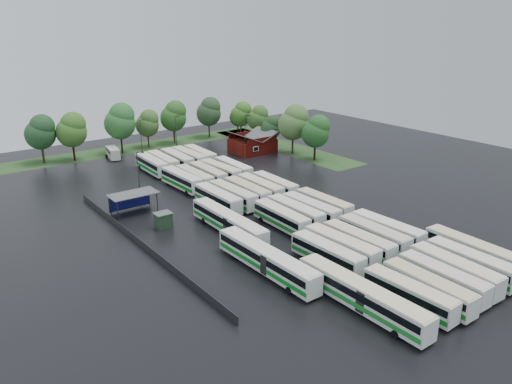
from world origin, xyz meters
TOP-DOWN VIEW (x-y plane):
  - ground at (0.00, 0.00)m, footprint 160.00×160.00m
  - brick_building at (24.00, 42.77)m, footprint 10.07×8.60m
  - wash_shed at (-17.20, 22.02)m, footprint 8.20×4.20m
  - utility_hut at (-16.20, 12.60)m, footprint 2.70×2.20m
  - grass_strip_north at (2.00, 64.80)m, footprint 80.00×10.00m
  - grass_strip_east at (34.00, 42.80)m, footprint 10.00×50.00m
  - west_fence at (-22.20, 8.00)m, footprint 0.10×50.00m
  - bus_r0c0 at (-4.25, -25.89)m, footprint 2.86×11.75m
  - bus_r0c1 at (-1.27, -26.35)m, footprint 2.80×11.96m
  - bus_r0c2 at (2.08, -26.05)m, footprint 2.80×11.88m
  - bus_r0c3 at (5.06, -25.83)m, footprint 3.23×12.45m
  - bus_r0c4 at (8.53, -25.93)m, footprint 2.81×12.28m
  - bus_r1c0 at (-4.39, -12.67)m, footprint 2.80×11.82m
  - bus_r1c1 at (-1.35, -12.27)m, footprint 3.07×12.28m
  - bus_r1c2 at (1.86, -12.57)m, footprint 2.72×11.95m
  - bus_r1c3 at (5.34, -12.41)m, footprint 2.67×12.09m
  - bus_r1c4 at (8.39, -12.36)m, footprint 2.98×12.24m
  - bus_r2c1 at (-1.04, 1.17)m, footprint 2.86×11.91m
  - bus_r2c2 at (2.17, 1.45)m, footprint 2.57×11.96m
  - bus_r2c3 at (5.16, 1.00)m, footprint 2.74×12.02m
  - bus_r2c4 at (8.58, 1.42)m, footprint 2.55×11.82m
  - bus_r3c0 at (-4.46, 14.64)m, footprint 2.56×12.00m
  - bus_r3c1 at (-1.33, 14.58)m, footprint 2.81×12.10m
  - bus_r3c2 at (1.93, 14.66)m, footprint 2.74×12.04m
  - bus_r3c3 at (5.20, 15.00)m, footprint 2.69×11.95m
  - bus_r3c4 at (8.40, 14.54)m, footprint 2.86×11.77m
  - bus_r4c0 at (-4.29, 28.14)m, footprint 2.87×12.17m
  - bus_r4c1 at (-1.40, 28.06)m, footprint 2.56×11.70m
  - bus_r4c2 at (1.98, 28.49)m, footprint 2.74×11.73m
  - bus_r4c3 at (5.10, 28.56)m, footprint 3.06×12.00m
  - bus_r4c4 at (8.44, 28.73)m, footprint 2.93×11.82m
  - bus_r5c0 at (-4.22, 41.67)m, footprint 3.05×12.31m
  - bus_r5c1 at (-1.21, 42.27)m, footprint 2.97×12.02m
  - bus_r5c2 at (2.10, 41.84)m, footprint 3.06×12.29m
  - bus_r5c3 at (5.21, 41.87)m, footprint 2.66×12.27m
  - bus_r5c4 at (8.37, 42.35)m, footprint 2.99×11.88m
  - artic_bus_west_a at (-8.95, -22.84)m, footprint 2.69×18.48m
  - artic_bus_west_b at (-8.93, 4.52)m, footprint 2.76×18.01m
  - artic_bus_west_c at (-12.16, -9.25)m, footprint 2.84×18.56m
  - artic_bus_east at (11.98, -26.35)m, footprint 3.17×18.31m
  - minibus at (-6.52, 58.05)m, footprint 3.29×6.44m
  - tree_north_0 at (-20.74, 64.18)m, footprint 6.91×6.91m
  - tree_north_1 at (-14.36, 61.84)m, footprint 7.04×7.04m
  - tree_north_2 at (-2.47, 61.71)m, footprint 7.65×7.65m
  - tree_north_3 at (5.41, 63.21)m, footprint 6.01×6.01m
  - tree_north_4 at (13.11, 63.30)m, footprint 6.98×6.98m
  - tree_north_5 at (24.48, 63.86)m, footprint 6.89×6.89m
  - tree_north_6 at (33.40, 62.35)m, footprint 4.92×4.92m
  - tree_east_0 at (31.79, 27.97)m, footprint 6.58×6.58m
  - tree_east_1 at (31.40, 35.59)m, footprint 7.49×7.49m
  - tree_east_2 at (30.45, 43.24)m, footprint 5.21×5.21m
  - tree_east_3 at (33.53, 52.95)m, footprint 5.82×5.82m
  - tree_east_4 at (32.63, 59.67)m, footprint 6.01×6.01m
  - lamp_post_ne at (19.61, 39.64)m, footprint 1.60×0.31m
  - lamp_post_nw at (-14.28, 25.30)m, footprint 1.49×0.29m
  - lamp_post_back_w at (-0.62, 54.11)m, footprint 1.45×0.28m
  - lamp_post_back_e at (9.24, 55.18)m, footprint 1.39×0.27m
  - puddle_0 at (-0.44, -21.71)m, footprint 6.28×6.28m
  - puddle_1 at (7.22, -23.39)m, footprint 2.85×2.85m
  - puddle_2 at (-7.56, 3.25)m, footprint 6.68×6.68m
  - puddle_3 at (2.11, 0.52)m, footprint 3.61×3.61m
  - puddle_4 at (16.83, -17.18)m, footprint 2.46×2.46m

SIDE VIEW (x-z plane):
  - ground at x=0.00m, z-range 0.00..0.00m
  - puddle_0 at x=-0.44m, z-range 0.00..0.01m
  - puddle_1 at x=7.22m, z-range 0.00..0.01m
  - puddle_2 at x=-7.56m, z-range 0.00..0.01m
  - puddle_3 at x=2.11m, z-range 0.00..0.01m
  - puddle_4 at x=16.83m, z-range 0.00..0.01m
  - grass_strip_north at x=2.00m, z-range 0.00..0.01m
  - grass_strip_east at x=34.00m, z-range 0.00..0.01m
  - west_fence at x=-22.20m, z-range 0.00..1.20m
  - utility_hut at x=-16.20m, z-range 0.01..2.63m
  - minibus at x=-6.52m, z-range 0.15..2.83m
  - bus_r0c0 at x=-4.25m, z-range 0.16..3.41m
  - bus_r4c2 at x=1.98m, z-range 0.16..3.41m
  - bus_r4c1 at x=-1.40m, z-range 0.16..3.41m
  - bus_r3c4 at x=8.40m, z-range 0.16..3.42m
  - bus_r4c4 at x=8.44m, z-range 0.16..3.43m
  - bus_r1c0 at x=-4.39m, z-range 0.16..3.44m
  - bus_r5c4 at x=8.37m, z-range 0.16..3.45m
  - bus_r2c4 at x=8.58m, z-range 0.16..3.45m
  - bus_r0c2 at x=2.08m, z-range 0.16..3.46m
  - bus_r2c1 at x=-1.04m, z-range 0.16..3.46m
  - bus_r0c1 at x=-1.27m, z-range 0.17..3.48m
  - bus_r4c3 at x=5.10m, z-range 0.17..3.48m
  - bus_r1c2 at x=1.86m, z-range 0.17..3.48m
  - bus_r3c3 at x=5.20m, z-range 0.17..3.48m
  - bus_r5c1 at x=-1.21m, z-range 0.17..3.49m
  - bus_r2c2 at x=2.17m, z-range 0.17..3.49m
  - bus_r2c3 at x=5.16m, z-range 0.17..3.50m
  - bus_r3c0 at x=-4.46m, z-range 0.17..3.51m
  - bus_r3c2 at x=1.93m, z-range 0.17..3.51m
  - bus_r3c1 at x=-1.33m, z-range 0.17..3.52m
  - bus_r1c3 at x=5.34m, z-range 0.17..3.53m
  - artic_bus_west_b at x=-8.93m, z-range 0.18..3.52m
  - bus_r4c0 at x=-4.29m, z-range 0.17..3.54m
  - bus_r1c4 at x=8.39m, z-range 0.17..3.55m
  - bus_r1c1 at x=-1.35m, z-range 0.17..3.56m
  - brick_building at x=24.00m, z-range -0.83..4.56m
  - bus_r5c2 at x=2.10m, z-range 0.17..3.57m
  - bus_r5c0 at x=-4.22m, z-range 0.17..3.57m
  - bus_r0c4 at x=8.53m, z-range 0.17..3.58m
  - bus_r5c3 at x=5.21m, z-range 0.17..3.58m
  - artic_bus_east at x=11.98m, z-range 0.18..3.57m
  - bus_r0c3 at x=5.06m, z-range 0.17..3.61m
  - artic_bus_west_a at x=-8.95m, z-range 0.19..3.61m
  - artic_bus_west_c at x=-12.16m, z-range 0.19..3.63m
  - wash_shed at x=-17.20m, z-range 1.20..4.78m
  - lamp_post_back_e at x=9.24m, z-range 0.73..9.74m
  - tree_north_6 at x=33.40m, z-range 1.17..9.32m
  - lamp_post_back_w at x=-0.62m, z-range 0.76..10.21m
  - tree_east_2 at x=30.45m, z-range 1.23..9.86m
  - lamp_post_nw at x=-14.28m, z-range 0.78..10.47m
  - lamp_post_ne at x=19.61m, z-range 0.84..11.23m
  - tree_east_3 at x=33.53m, z-range 1.38..11.02m
  - tree_east_4 at x=32.63m, z-range 1.42..11.38m
  - tree_north_3 at x=5.41m, z-range 1.43..11.38m
  - tree_east_0 at x=31.79m, z-range 1.56..12.46m
  - tree_north_5 at x=24.48m, z-range 1.64..13.04m
  - tree_north_0 at x=-20.74m, z-range 1.64..13.09m
  - tree_north_4 at x=13.11m, z-range 1.66..13.22m
  - tree_north_1 at x=-14.36m, z-range 1.67..13.34m
  - tree_east_1 at x=31.40m, z-range 1.78..14.18m
  - tree_north_2 at x=-2.47m, z-range 1.82..14.49m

